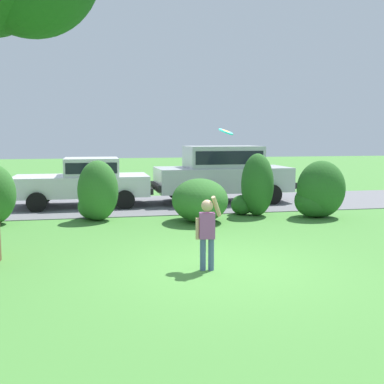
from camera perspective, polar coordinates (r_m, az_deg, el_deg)
ground_plane at (r=8.32m, az=3.46°, el=-9.04°), size 80.00×80.00×0.00m
driveway_strip at (r=15.59m, az=-3.59°, el=-1.50°), size 28.00×4.40×0.02m
shrub_centre_left at (r=12.88m, az=-11.45°, el=-0.24°), size 1.09×1.11×1.62m
shrub_centre at (r=12.42m, az=0.95°, el=-1.12°), size 1.48×1.73×1.15m
shrub_centre_right at (r=13.49m, az=7.69°, el=0.58°), size 1.16×1.05×1.77m
shrub_far_end at (r=13.57m, az=15.10°, el=-0.04°), size 1.40×1.13×1.58m
parked_sedan at (r=15.50m, az=-12.85°, el=1.41°), size 4.43×2.15×1.56m
parked_suv at (r=16.04m, az=3.73°, el=2.57°), size 4.75×2.20×1.92m
child_thrower at (r=7.95m, az=1.84°, el=-4.47°), size 0.47×0.24×1.29m
frisbee at (r=8.63m, az=4.12°, el=7.30°), size 0.29×0.28×0.16m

